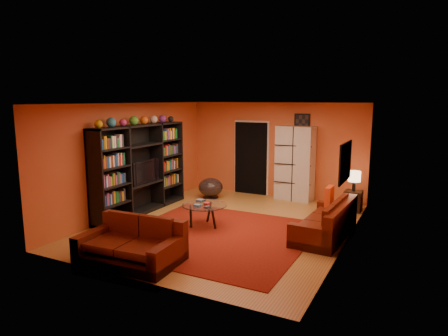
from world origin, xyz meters
The scene contains 20 objects.
floor centered at (0.00, 0.00, 0.00)m, with size 6.00×6.00×0.00m, color olive.
ceiling centered at (0.00, 0.00, 2.60)m, with size 6.00×6.00×0.00m, color white.
wall_back centered at (0.00, 3.00, 1.30)m, with size 6.00×6.00×0.00m, color #C6572B.
wall_front centered at (0.00, -3.00, 1.30)m, with size 6.00×6.00×0.00m, color #C6572B.
wall_left centered at (-2.50, 0.00, 1.30)m, with size 6.00×6.00×0.00m, color #C6572B.
wall_right centered at (2.50, 0.00, 1.30)m, with size 6.00×6.00×0.00m, color #C6572B.
rug centered at (0.10, -0.70, 0.01)m, with size 3.60×3.60×0.01m, color #5B120A.
doorway centered at (-0.70, 2.96, 1.02)m, with size 0.95×0.10×2.04m, color black.
wall_art_right centered at (2.48, -0.30, 1.60)m, with size 0.03×1.00×0.70m, color black.
wall_art_back centered at (0.75, 2.98, 2.05)m, with size 0.42×0.03×0.52m, color black.
entertainment_unit centered at (-2.27, 0.00, 1.05)m, with size 0.45×3.00×2.10m, color black.
tv centered at (-2.23, -0.01, 1.00)m, with size 0.13×0.96×0.55m, color black.
sofa centered at (2.13, 0.24, 0.29)m, with size 0.92×2.05×0.85m.
loveseat centered at (-0.55, -2.41, 0.28)m, with size 1.72×1.09×0.85m.
throw_pillow centered at (1.95, 1.05, 0.63)m, with size 0.12×0.42×0.42m, color #F24D1A.
coffee_table centered at (-0.37, -0.30, 0.43)m, with size 0.95×0.95×0.47m.
storage_cabinet centered at (0.64, 2.80, 0.99)m, with size 0.99×0.44×1.99m, color beige.
bowl_chair centered at (-1.46, 1.95, 0.29)m, with size 0.67×0.67×0.55m.
side_table centered at (2.25, 2.37, 0.25)m, with size 0.40×0.40×0.50m, color black.
table_lamp centered at (2.25, 2.37, 0.84)m, with size 0.29×0.29×0.48m.
Camera 1 is at (3.71, -7.42, 2.69)m, focal length 32.00 mm.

